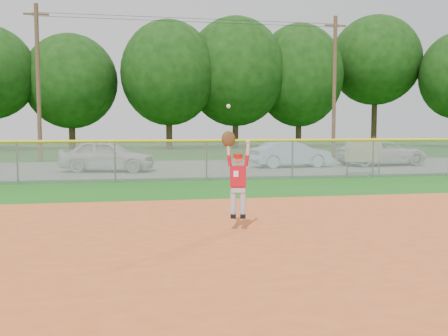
{
  "coord_description": "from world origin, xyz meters",
  "views": [
    {
      "loc": [
        -2.67,
        -8.33,
        1.99
      ],
      "look_at": [
        -0.71,
        2.43,
        1.1
      ],
      "focal_mm": 40.0,
      "sensor_mm": 36.0,
      "label": 1
    }
  ],
  "objects_px": {
    "car_white_a": "(108,156)",
    "car_white_b": "(382,153)",
    "car_blue": "(291,154)",
    "ballplayer": "(237,175)",
    "sponsor_sign": "(364,151)"
  },
  "relations": [
    {
      "from": "car_blue",
      "to": "ballplayer",
      "type": "relative_size",
      "value": 1.82
    },
    {
      "from": "car_white_a",
      "to": "car_blue",
      "type": "height_order",
      "value": "car_white_a"
    },
    {
      "from": "car_white_a",
      "to": "car_white_b",
      "type": "relative_size",
      "value": 0.89
    },
    {
      "from": "car_white_b",
      "to": "ballplayer",
      "type": "relative_size",
      "value": 2.14
    },
    {
      "from": "car_white_a",
      "to": "sponsor_sign",
      "type": "bearing_deg",
      "value": -94.14
    },
    {
      "from": "car_blue",
      "to": "sponsor_sign",
      "type": "height_order",
      "value": "sponsor_sign"
    },
    {
      "from": "car_blue",
      "to": "sponsor_sign",
      "type": "xyz_separation_m",
      "value": [
        1.76,
        -4.26,
        0.33
      ]
    },
    {
      "from": "car_blue",
      "to": "car_white_a",
      "type": "bearing_deg",
      "value": 90.12
    },
    {
      "from": "car_white_b",
      "to": "ballplayer",
      "type": "distance_m",
      "value": 18.2
    },
    {
      "from": "car_white_b",
      "to": "sponsor_sign",
      "type": "height_order",
      "value": "sponsor_sign"
    },
    {
      "from": "sponsor_sign",
      "to": "ballplayer",
      "type": "height_order",
      "value": "ballplayer"
    },
    {
      "from": "car_white_b",
      "to": "sponsor_sign",
      "type": "bearing_deg",
      "value": 139.11
    },
    {
      "from": "car_white_b",
      "to": "sponsor_sign",
      "type": "relative_size",
      "value": 2.7
    },
    {
      "from": "sponsor_sign",
      "to": "car_white_b",
      "type": "bearing_deg",
      "value": 54.53
    },
    {
      "from": "car_white_b",
      "to": "sponsor_sign",
      "type": "xyz_separation_m",
      "value": [
        -3.28,
        -4.6,
        0.34
      ]
    }
  ]
}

